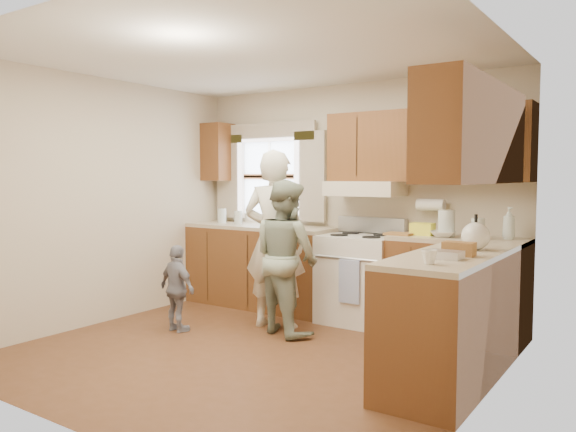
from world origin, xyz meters
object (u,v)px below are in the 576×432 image
Objects in this scene: stove at (361,277)px; woman_right at (286,257)px; woman_left at (275,239)px; child at (177,288)px.

woman_right reaches higher than stove.
woman_left is at bearing -7.74° from woman_right.
woman_right is at bearing -138.09° from child.
child is at bearing 51.67° from woman_right.
stove is 1.27× the size of child.
stove is 1.85m from child.
child is (-0.68, -0.67, -0.46)m from woman_left.
woman_left reaches higher than child.
stove is at bearing -99.83° from woman_right.
woman_right is at bearing 139.09° from woman_left.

